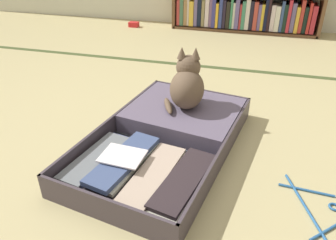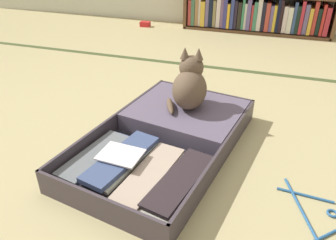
{
  "view_description": "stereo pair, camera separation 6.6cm",
  "coord_description": "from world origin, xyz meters",
  "px_view_note": "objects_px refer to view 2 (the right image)",
  "views": [
    {
      "loc": [
        0.36,
        -1.17,
        0.89
      ],
      "look_at": [
        0.04,
        0.03,
        0.16
      ],
      "focal_mm": 35.05,
      "sensor_mm": 36.0,
      "label": 1
    },
    {
      "loc": [
        0.43,
        -1.15,
        0.89
      ],
      "look_at": [
        0.04,
        0.03,
        0.16
      ],
      "focal_mm": 35.05,
      "sensor_mm": 36.0,
      "label": 2
    }
  ],
  "objects_px": {
    "clothes_hanger": "(313,214)",
    "small_red_pouch": "(145,24)",
    "black_cat": "(190,85)",
    "open_suitcase": "(171,135)"
  },
  "relations": [
    {
      "from": "clothes_hanger",
      "to": "small_red_pouch",
      "type": "bearing_deg",
      "value": 124.31
    },
    {
      "from": "black_cat",
      "to": "small_red_pouch",
      "type": "distance_m",
      "value": 2.07
    },
    {
      "from": "black_cat",
      "to": "clothes_hanger",
      "type": "height_order",
      "value": "black_cat"
    },
    {
      "from": "open_suitcase",
      "to": "black_cat",
      "type": "distance_m",
      "value": 0.27
    },
    {
      "from": "black_cat",
      "to": "small_red_pouch",
      "type": "bearing_deg",
      "value": 118.06
    },
    {
      "from": "open_suitcase",
      "to": "black_cat",
      "type": "bearing_deg",
      "value": 80.1
    },
    {
      "from": "black_cat",
      "to": "clothes_hanger",
      "type": "bearing_deg",
      "value": -38.55
    },
    {
      "from": "black_cat",
      "to": "clothes_hanger",
      "type": "xyz_separation_m",
      "value": [
        0.6,
        -0.47,
        -0.22
      ]
    },
    {
      "from": "clothes_hanger",
      "to": "black_cat",
      "type": "bearing_deg",
      "value": 141.45
    },
    {
      "from": "clothes_hanger",
      "to": "small_red_pouch",
      "type": "distance_m",
      "value": 2.78
    }
  ]
}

